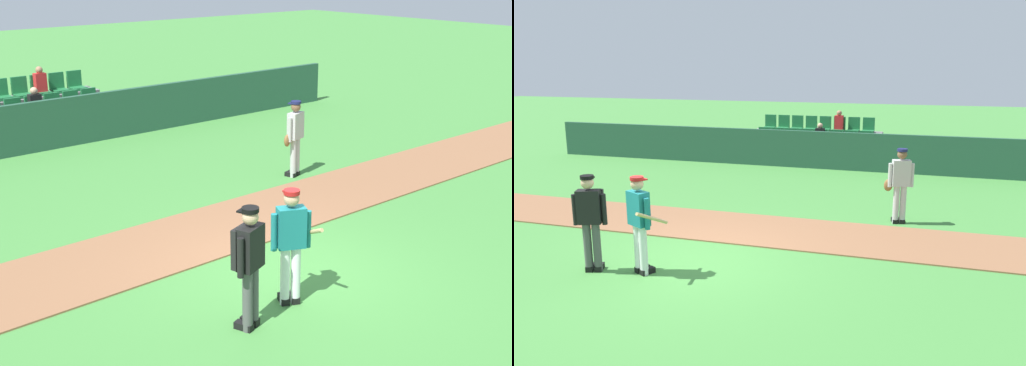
# 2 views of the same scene
# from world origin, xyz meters

# --- Properties ---
(ground_plane) EXTENTS (80.00, 80.00, 0.00)m
(ground_plane) POSITION_xyz_m (0.00, 0.00, 0.00)
(ground_plane) COLOR #42843A
(infield_dirt_path) EXTENTS (28.00, 2.14, 0.03)m
(infield_dirt_path) POSITION_xyz_m (0.00, 2.23, 0.01)
(infield_dirt_path) COLOR brown
(infield_dirt_path) RESTS_ON ground
(dugout_fence) EXTENTS (20.00, 0.16, 1.32)m
(dugout_fence) POSITION_xyz_m (0.00, 9.45, 0.66)
(dugout_fence) COLOR #234C38
(dugout_fence) RESTS_ON ground
(stadium_bleachers) EXTENTS (5.00, 2.10, 1.90)m
(stadium_bleachers) POSITION_xyz_m (0.01, 10.90, 0.49)
(stadium_bleachers) COLOR slate
(stadium_bleachers) RESTS_ON ground
(batter_teal_jersey) EXTENTS (0.63, 0.80, 1.76)m
(batter_teal_jersey) POSITION_xyz_m (-0.63, -0.70, 0.97)
(batter_teal_jersey) COLOR white
(batter_teal_jersey) RESTS_ON ground
(umpire_home_plate) EXTENTS (0.56, 0.41, 1.76)m
(umpire_home_plate) POSITION_xyz_m (-1.52, -0.85, 1.00)
(umpire_home_plate) COLOR #4C4C4C
(umpire_home_plate) RESTS_ON ground
(runner_grey_jersey) EXTENTS (0.67, 0.38, 1.76)m
(runner_grey_jersey) POSITION_xyz_m (3.52, 3.65, 0.96)
(runner_grey_jersey) COLOR #B2B2B2
(runner_grey_jersey) RESTS_ON ground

